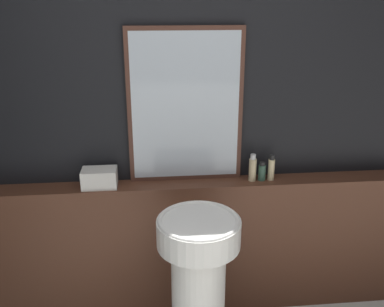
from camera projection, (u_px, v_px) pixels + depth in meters
wall_back at (190, 118)px, 2.51m from camera, size 8.00×0.06×2.50m
vanity_counter at (192, 247)px, 2.68m from camera, size 2.66×0.17×0.88m
pedestal_sink at (198, 280)px, 2.26m from camera, size 0.43×0.43×0.88m
mirror at (185, 107)px, 2.43m from camera, size 0.66×0.03×0.89m
towel_stack at (100, 178)px, 2.46m from camera, size 0.20×0.13×0.11m
shampoo_bottle at (253, 169)px, 2.54m from camera, size 0.04×0.04×0.17m
conditioner_bottle at (262, 172)px, 2.55m from camera, size 0.04×0.04×0.12m
lotion_bottle at (271, 168)px, 2.55m from camera, size 0.04×0.04×0.16m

